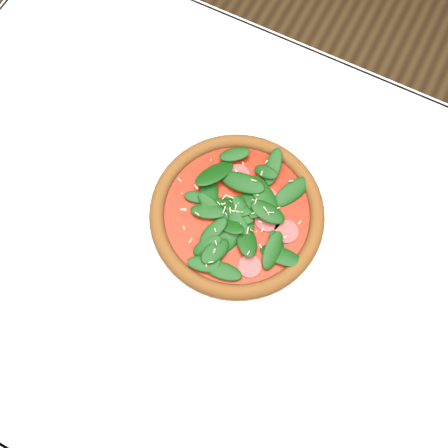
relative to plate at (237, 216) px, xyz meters
The scene contains 4 objects.
ground 0.76m from the plate, 69.74° to the right, with size 6.00×6.00×0.00m, color brown.
dining_table 0.12m from the plate, 69.74° to the right, with size 1.21×0.81×0.75m.
plate is the anchor object (origin of this frame).
pizza 0.02m from the plate, 90.00° to the right, with size 0.35×0.35×0.04m.
Camera 1 is at (0.09, -0.20, 1.50)m, focal length 40.00 mm.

